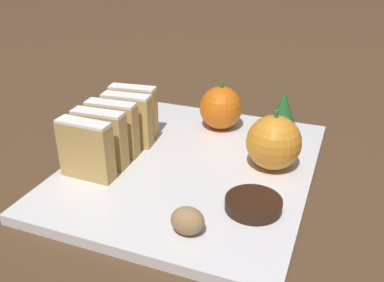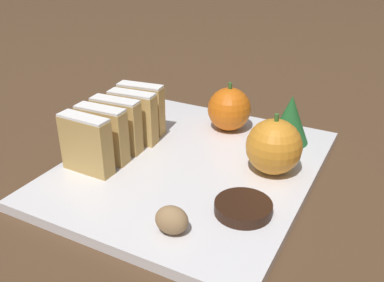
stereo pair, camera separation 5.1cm
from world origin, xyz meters
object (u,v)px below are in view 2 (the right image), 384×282
object	(u,v)px
orange_near	(232,110)
walnut	(172,220)
chocolate_cookie	(243,208)
orange_far	(274,147)

from	to	relation	value
orange_near	walnut	bearing A→B (deg)	-80.33
orange_near	chocolate_cookie	size ratio (longest dim) A/B	1.17
orange_near	orange_far	size ratio (longest dim) A/B	0.94
orange_far	walnut	xyz separation A→B (m)	(-0.05, -0.15, -0.02)
walnut	orange_near	bearing A→B (deg)	99.67
walnut	chocolate_cookie	world-z (taller)	walnut
orange_far	walnut	distance (m)	0.16
orange_far	chocolate_cookie	world-z (taller)	orange_far
chocolate_cookie	orange_far	bearing A→B (deg)	90.37
orange_far	chocolate_cookie	bearing A→B (deg)	-89.63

